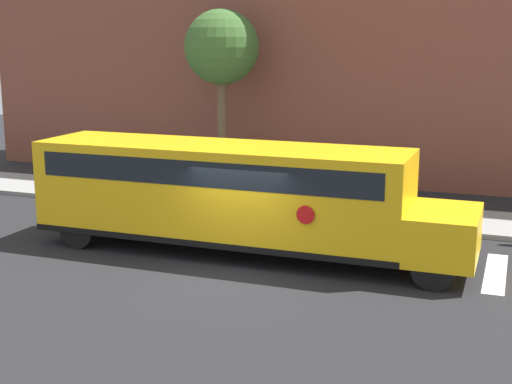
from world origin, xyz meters
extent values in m
plane|color=black|center=(0.00, 0.00, 0.00)|extent=(60.00, 60.00, 0.00)
cube|color=gray|center=(0.00, 6.50, 0.07)|extent=(44.00, 3.00, 0.15)
cube|color=brown|center=(0.00, 13.00, 6.60)|extent=(32.00, 4.00, 13.19)
cube|color=white|center=(5.97, 2.00, 0.00)|extent=(0.50, 3.20, 0.01)
cube|color=yellow|center=(-1.02, 1.35, 1.66)|extent=(9.90, 2.50, 2.42)
cube|color=yellow|center=(4.75, 1.35, 1.03)|extent=(1.63, 2.50, 1.16)
cube|color=black|center=(-1.02, 1.35, 0.53)|extent=(9.90, 2.54, 0.16)
cube|color=black|center=(-1.02, 1.35, 2.32)|extent=(9.11, 2.53, 0.64)
cylinder|color=red|center=(1.71, 0.06, 1.54)|extent=(0.44, 0.02, 0.44)
cylinder|color=black|center=(4.67, 2.43, 0.50)|extent=(1.00, 0.30, 1.00)
cylinder|color=black|center=(4.67, 0.27, 0.50)|extent=(1.00, 0.30, 1.00)
cylinder|color=black|center=(-4.77, 2.43, 0.50)|extent=(1.00, 0.30, 1.00)
cylinder|color=black|center=(-4.77, 0.27, 0.50)|extent=(1.00, 0.30, 1.00)
cylinder|color=brown|center=(-4.29, 9.19, 2.22)|extent=(0.37, 0.37, 4.43)
sphere|color=#3D662D|center=(-4.29, 9.19, 5.26)|extent=(2.78, 2.78, 2.78)
camera|label=1|loc=(6.28, -15.50, 5.61)|focal=50.00mm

